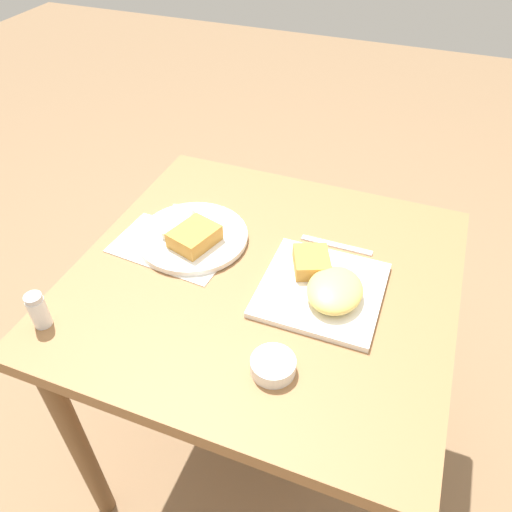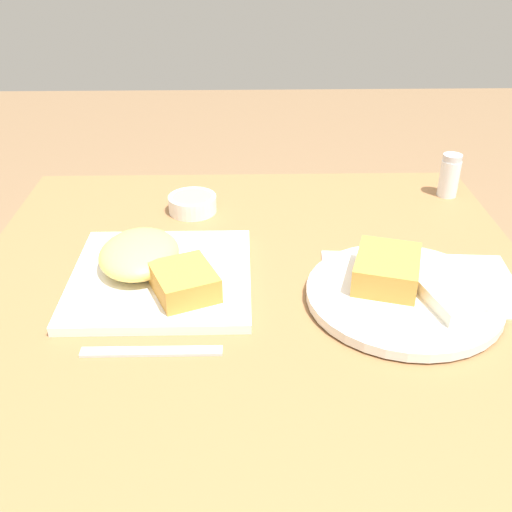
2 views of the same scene
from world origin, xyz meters
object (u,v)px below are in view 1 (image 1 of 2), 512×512
at_px(salt_shaker, 39,312).
at_px(butter_knife, 337,245).
at_px(plate_square_near, 325,286).
at_px(sauce_ramekin, 273,365).
at_px(plate_oval_far, 192,235).

bearing_deg(salt_shaker, butter_knife, -47.79).
distance_m(plate_square_near, sauce_ramekin, 0.24).
height_order(sauce_ramekin, salt_shaker, salt_shaker).
height_order(plate_square_near, butter_knife, plate_square_near).
relative_size(plate_square_near, sauce_ramekin, 3.04).
height_order(plate_oval_far, salt_shaker, salt_shaker).
distance_m(plate_square_near, butter_knife, 0.17).
bearing_deg(butter_knife, sauce_ramekin, 86.83).
bearing_deg(plate_square_near, sauce_ramekin, 170.93).
xyz_separation_m(plate_square_near, salt_shaker, (-0.29, 0.52, 0.01)).
height_order(plate_oval_far, butter_knife, plate_oval_far).
distance_m(plate_oval_far, butter_knife, 0.35).
xyz_separation_m(plate_square_near, sauce_ramekin, (-0.23, 0.04, -0.01)).
height_order(plate_square_near, salt_shaker, salt_shaker).
relative_size(plate_square_near, plate_oval_far, 0.96).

